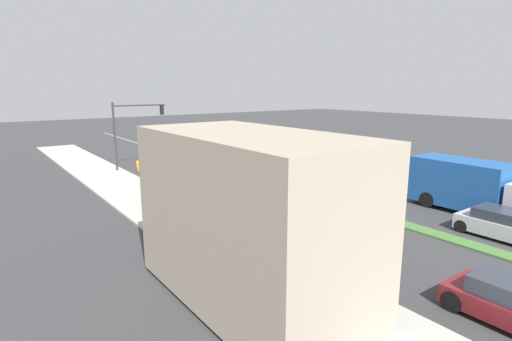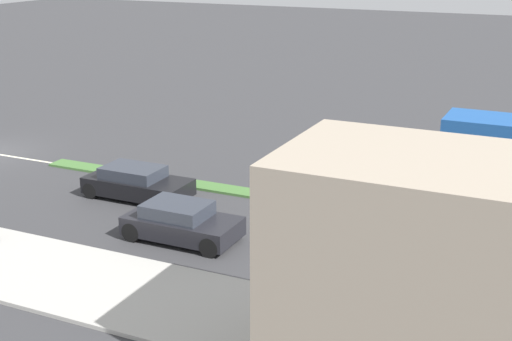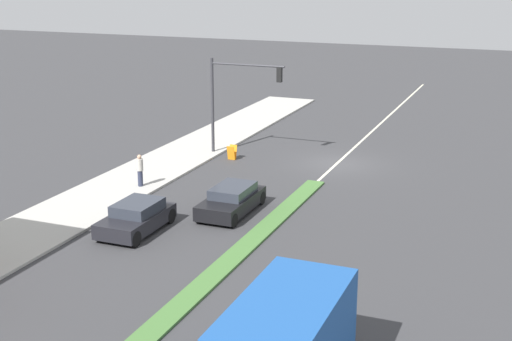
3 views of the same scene
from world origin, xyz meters
The scene contains 7 objects.
ground_plane centered at (0.00, 18.00, 0.00)m, with size 160.00×160.00×0.00m, color #38383A.
lane_marking_center centered at (0.00, 0.00, 0.00)m, with size 0.16×60.00×0.01m, color beige.
traffic_signal_main centered at (6.12, 0.53, 3.90)m, with size 4.59×0.34×5.60m.
pedestrian centered at (7.99, 8.24, 0.98)m, with size 0.34×0.34×1.64m.
warning_aframe_sign centered at (5.91, 1.45, 0.43)m, with size 0.45×0.53×0.84m.
sedan_dark centered at (5.00, 13.57, 0.62)m, with size 1.89×3.81×1.27m.
suv_black centered at (2.20, 9.91, 0.60)m, with size 1.84×4.15×1.24m.
Camera 3 is at (-10.33, 38.04, 10.94)m, focal length 50.00 mm.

